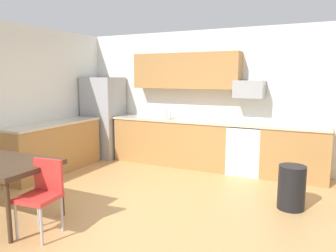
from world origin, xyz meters
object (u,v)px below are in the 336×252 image
(refrigerator, at_px, (104,117))
(oven_range, at_px, (246,149))
(chair_near_table, at_px, (43,191))
(trash_bin, at_px, (292,187))
(microwave, at_px, (249,89))

(refrigerator, bearing_deg, oven_range, 1.45)
(chair_near_table, distance_m, trash_bin, 3.18)
(chair_near_table, xyz_separation_m, trash_bin, (2.49, 1.97, -0.20))
(oven_range, relative_size, chair_near_table, 1.07)
(oven_range, relative_size, trash_bin, 1.52)
(refrigerator, height_order, chair_near_table, refrigerator)
(chair_near_table, height_order, trash_bin, chair_near_table)
(refrigerator, xyz_separation_m, trash_bin, (4.09, -1.33, -0.59))
(refrigerator, height_order, trash_bin, refrigerator)
(chair_near_table, bearing_deg, refrigerator, 115.94)
(oven_range, height_order, microwave, microwave)
(trash_bin, bearing_deg, oven_range, 123.40)
(oven_range, height_order, trash_bin, oven_range)
(microwave, xyz_separation_m, trash_bin, (0.93, -1.51, -1.26))
(microwave, height_order, chair_near_table, microwave)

